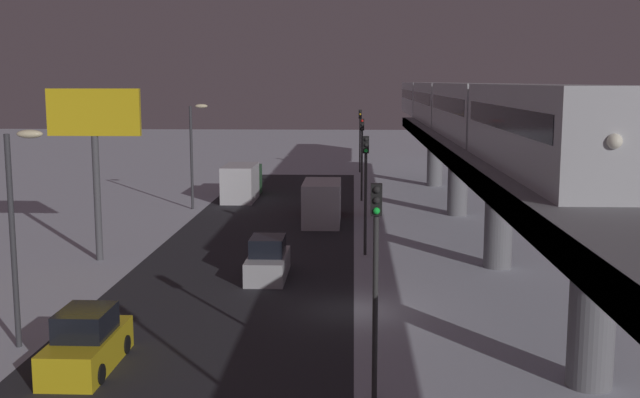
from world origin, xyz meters
TOP-DOWN VIEW (x-y plane):
  - ground_plane at (0.00, 0.00)m, footprint 240.00×240.00m
  - avenue_asphalt at (5.23, 0.00)m, footprint 11.00×92.92m
  - elevated_railway at (-7.38, 0.00)m, footprint 5.00×92.92m
  - subway_train at (-7.48, -28.06)m, footprint 2.94×74.07m
  - sedan_yellow at (8.43, 6.89)m, footprint 1.91×4.43m
  - sedan_silver at (3.83, -5.19)m, footprint 1.80×4.32m
  - box_truck at (1.83, -20.37)m, footprint 2.40×7.40m
  - delivery_van at (8.63, -30.25)m, footprint 2.40×7.40m
  - traffic_light_near at (-0.87, 9.06)m, footprint 0.32×0.44m
  - traffic_light_mid at (-0.87, -10.26)m, footprint 0.32×0.44m
  - traffic_light_far at (-0.87, -29.57)m, footprint 0.32×0.44m
  - traffic_light_distant at (-0.87, -48.89)m, footprint 0.32×0.44m
  - commercial_billboard at (13.04, -8.46)m, footprint 4.80×0.36m
  - street_lamp_near at (11.31, 5.00)m, footprint 1.35×0.44m
  - street_lamp_far at (11.31, -25.00)m, footprint 1.35×0.44m

SIDE VIEW (x-z plane):
  - ground_plane at x=0.00m, z-range 0.00..0.00m
  - avenue_asphalt at x=5.23m, z-range 0.00..0.01m
  - sedan_yellow at x=8.43m, z-range -0.20..1.77m
  - sedan_silver at x=3.83m, z-range -0.19..1.78m
  - box_truck at x=1.83m, z-range -0.05..2.75m
  - delivery_van at x=8.63m, z-range -0.05..2.75m
  - traffic_light_near at x=-0.87m, z-range 1.00..7.40m
  - traffic_light_mid at x=-0.87m, z-range 1.00..7.40m
  - traffic_light_far at x=-0.87m, z-range 1.00..7.40m
  - traffic_light_distant at x=-0.87m, z-range 1.00..7.40m
  - street_lamp_near at x=11.31m, z-range 0.99..8.64m
  - street_lamp_far at x=11.31m, z-range 0.99..8.64m
  - elevated_railway at x=-7.38m, z-range 2.10..7.84m
  - commercial_billboard at x=13.04m, z-range 2.38..11.28m
  - subway_train at x=-7.48m, z-range 5.82..9.22m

